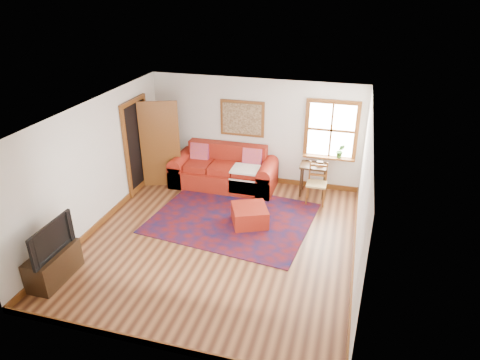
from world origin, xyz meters
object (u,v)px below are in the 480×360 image
(media_cabinet, at_px, (54,265))
(red_leather_sofa, at_px, (224,173))
(side_table, at_px, (314,170))
(red_ottoman, at_px, (250,216))
(ladder_back_chair, at_px, (317,181))

(media_cabinet, bearing_deg, red_leather_sofa, 68.03)
(side_table, xyz_separation_m, media_cabinet, (-3.74, -4.18, -0.35))
(red_ottoman, height_order, ladder_back_chair, ladder_back_chair)
(red_ottoman, bearing_deg, red_leather_sofa, 99.15)
(ladder_back_chair, bearing_deg, red_leather_sofa, 173.51)
(side_table, bearing_deg, media_cabinet, -131.85)
(side_table, distance_m, ladder_back_chair, 0.36)
(side_table, height_order, ladder_back_chair, ladder_back_chair)
(red_ottoman, xyz_separation_m, ladder_back_chair, (1.18, 1.33, 0.30))
(side_table, height_order, media_cabinet, side_table)
(red_leather_sofa, bearing_deg, side_table, 1.95)
(red_leather_sofa, distance_m, red_ottoman, 1.88)
(red_leather_sofa, xyz_separation_m, media_cabinet, (-1.66, -4.10, -0.06))
(ladder_back_chair, bearing_deg, media_cabinet, -135.01)
(red_leather_sofa, relative_size, side_table, 3.34)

